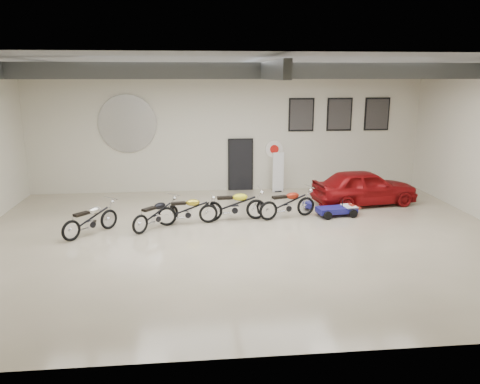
{
  "coord_description": "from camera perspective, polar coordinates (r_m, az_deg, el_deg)",
  "views": [
    {
      "loc": [
        -1.43,
        -12.97,
        4.66
      ],
      "look_at": [
        0.0,
        1.2,
        1.1
      ],
      "focal_mm": 35.0,
      "sensor_mm": 36.0,
      "label": 1
    }
  ],
  "objects": [
    {
      "name": "back_wall",
      "position": [
        19.15,
        -1.45,
        7.55
      ],
      "size": [
        16.0,
        0.02,
        5.0
      ],
      "primitive_type": "cube",
      "color": "beige",
      "rests_on": "floor"
    },
    {
      "name": "door",
      "position": [
        19.36,
        0.06,
        3.29
      ],
      "size": [
        0.92,
        0.08,
        2.1
      ],
      "primitive_type": "cube",
      "color": "black",
      "rests_on": "back_wall"
    },
    {
      "name": "motorcycle_yellow",
      "position": [
        15.36,
        -0.69,
        -1.51
      ],
      "size": [
        2.13,
        0.79,
        1.09
      ],
      "primitive_type": null,
      "rotation": [
        0.0,
        0.0,
        0.07
      ],
      "color": "silver",
      "rests_on": "floor"
    },
    {
      "name": "motorcycle_black",
      "position": [
        14.78,
        -10.21,
        -2.6
      ],
      "size": [
        1.7,
        1.77,
        0.97
      ],
      "primitive_type": null,
      "rotation": [
        0.0,
        0.0,
        0.82
      ],
      "color": "silver",
      "rests_on": "floor"
    },
    {
      "name": "poster_mid",
      "position": [
        19.93,
        12.03,
        9.24
      ],
      "size": [
        1.05,
        0.08,
        1.35
      ],
      "primitive_type": null,
      "color": "black",
      "rests_on": "back_wall"
    },
    {
      "name": "motorcycle_silver",
      "position": [
        14.68,
        -17.79,
        -3.12
      ],
      "size": [
        1.73,
        1.84,
        1.0
      ],
      "primitive_type": null,
      "rotation": [
        0.0,
        0.0,
        0.84
      ],
      "color": "silver",
      "rests_on": "floor"
    },
    {
      "name": "floor",
      "position": [
        13.86,
        0.5,
        -5.62
      ],
      "size": [
        16.0,
        12.0,
        0.01
      ],
      "primitive_type": "cube",
      "color": "#B8A88D",
      "rests_on": "ground"
    },
    {
      "name": "poster_right",
      "position": [
        20.47,
        16.35,
        9.11
      ],
      "size": [
        1.05,
        0.08,
        1.35
      ],
      "primitive_type": null,
      "color": "black",
      "rests_on": "back_wall"
    },
    {
      "name": "vintage_car",
      "position": [
        17.85,
        14.93,
        0.6
      ],
      "size": [
        2.09,
        4.04,
        1.32
      ],
      "primitive_type": "imported",
      "rotation": [
        0.0,
        0.0,
        1.71
      ],
      "color": "maroon",
      "rests_on": "floor"
    },
    {
      "name": "ceiling_beams",
      "position": [
        13.05,
        0.55,
        14.42
      ],
      "size": [
        15.8,
        11.8,
        0.32
      ],
      "primitive_type": null,
      "color": "slate",
      "rests_on": "ceiling"
    },
    {
      "name": "motorcycle_gold",
      "position": [
        15.05,
        -6.41,
        -2.12
      ],
      "size": [
        1.98,
        0.83,
        1.0
      ],
      "primitive_type": null,
      "rotation": [
        0.0,
        0.0,
        0.13
      ],
      "color": "silver",
      "rests_on": "floor"
    },
    {
      "name": "oil_sign",
      "position": [
        19.44,
        4.19,
        5.24
      ],
      "size": [
        0.72,
        0.1,
        0.72
      ],
      "primitive_type": null,
      "color": "white",
      "rests_on": "back_wall"
    },
    {
      "name": "go_kart",
      "position": [
        16.27,
        12.15,
        -1.85
      ],
      "size": [
        1.73,
        0.97,
        0.6
      ],
      "primitive_type": null,
      "rotation": [
        0.0,
        0.0,
        0.14
      ],
      "color": "navy",
      "rests_on": "floor"
    },
    {
      "name": "banner_stand",
      "position": [
        19.17,
        4.68,
        2.54
      ],
      "size": [
        0.49,
        0.26,
        1.71
      ],
      "primitive_type": null,
      "rotation": [
        0.0,
        0.0,
        0.16
      ],
      "color": "white",
      "rests_on": "floor"
    },
    {
      "name": "ceiling",
      "position": [
        13.06,
        0.55,
        15.52
      ],
      "size": [
        16.0,
        12.0,
        0.01
      ],
      "primitive_type": "cube",
      "color": "gray",
      "rests_on": "back_wall"
    },
    {
      "name": "poster_left",
      "position": [
        19.51,
        7.48,
        9.33
      ],
      "size": [
        1.05,
        0.08,
        1.35
      ],
      "primitive_type": null,
      "color": "black",
      "rests_on": "back_wall"
    },
    {
      "name": "motorcycle_red",
      "position": [
        15.69,
        5.81,
        -1.33
      ],
      "size": [
        2.11,
        1.18,
        1.05
      ],
      "primitive_type": null,
      "rotation": [
        0.0,
        0.0,
        0.29
      ],
      "color": "silver",
      "rests_on": "floor"
    },
    {
      "name": "logo_plaque",
      "position": [
        19.19,
        -13.57,
        8.08
      ],
      "size": [
        2.3,
        0.06,
        1.16
      ],
      "primitive_type": null,
      "color": "silver",
      "rests_on": "back_wall"
    }
  ]
}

